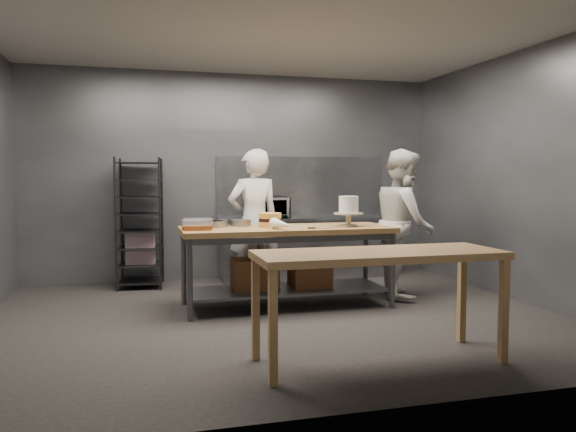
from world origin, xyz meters
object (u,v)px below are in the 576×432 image
Objects in this scene: microwave at (269,207)px; frosted_cake_stand at (349,208)px; chef_behind at (254,222)px; work_table at (283,257)px; speed_rack at (140,224)px; chef_right at (404,223)px; near_counter at (379,262)px; layer_cake at (270,220)px.

frosted_cake_stand is (0.51, -1.83, 0.09)m from microwave.
work_table is at bearing 95.50° from chef_behind.
chef_right reaches higher than speed_rack.
speed_rack is 4.99× the size of frosted_cake_stand.
chef_right is 2.07m from microwave.
microwave is (-1.35, 1.56, 0.13)m from chef_right.
work_table is at bearing 114.05° from chef_right.
frosted_cake_stand is at bearing 128.71° from chef_behind.
chef_behind is 1.00× the size of chef_right.
microwave is at bearing 90.19° from near_counter.
chef_behind reaches higher than near_counter.
work_table is 1.80m from microwave.
frosted_cake_stand is at bearing -74.45° from microwave.
chef_right reaches higher than near_counter.
chef_right is 7.08× the size of layer_cake.
work_table is 1.37× the size of speed_rack.
speed_rack reaches higher than work_table.
speed_rack is (-1.58, 1.64, 0.28)m from work_table.
frosted_cake_stand is (0.50, 1.96, 0.32)m from near_counter.
near_counter is 1.09× the size of chef_right.
speed_rack is at bearing -42.10° from chef_behind.
microwave is at bearing 105.55° from frosted_cake_stand.
layer_cake is (-0.39, 2.14, 0.19)m from near_counter.
frosted_cake_stand is 1.35× the size of layer_cake.
near_counter is 2.04m from frosted_cake_stand.
layer_cake is (1.44, -1.57, 0.14)m from speed_rack.
work_table is 4.43× the size of microwave.
chef_right is at bearing -24.96° from speed_rack.
speed_rack is at bearing 132.38° from layer_cake.
near_counter is 3.80m from microwave.
frosted_cake_stand is at bearing 126.43° from chef_right.
speed_rack reaches higher than near_counter.
work_table is 1.31× the size of chef_right.
work_table is 2.29m from speed_rack.
layer_cake is (-0.14, 0.07, 0.43)m from work_table.
microwave is (-0.01, 3.79, 0.24)m from near_counter.
layer_cake reaches higher than near_counter.
work_table is 1.20× the size of near_counter.
work_table is 6.84× the size of frosted_cake_stand.
speed_rack reaches higher than layer_cake.
chef_behind is 3.40× the size of microwave.
speed_rack is 2.93m from frosted_cake_stand.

